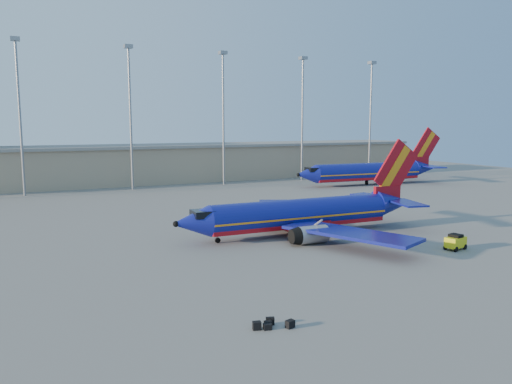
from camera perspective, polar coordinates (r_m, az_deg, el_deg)
ground at (r=62.82m, az=-0.31°, el=-4.37°), size 220.00×220.00×0.00m
terminal_building at (r=119.43m, az=-8.13°, el=3.43°), size 122.00×16.00×8.50m
light_mast_row at (r=106.23m, az=-8.84°, el=10.03°), size 101.60×1.60×28.65m
aircraft_main at (r=60.56m, az=5.62°, el=-2.54°), size 33.40×32.14×11.31m
aircraft_second at (r=112.38m, az=12.96°, el=2.30°), size 36.94×14.36×12.50m
baggage_tug at (r=57.13m, az=21.84°, el=-5.28°), size 2.56×1.86×1.67m
luggage_pile at (r=33.72m, az=1.73°, el=-14.88°), size 2.73×1.50×0.54m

